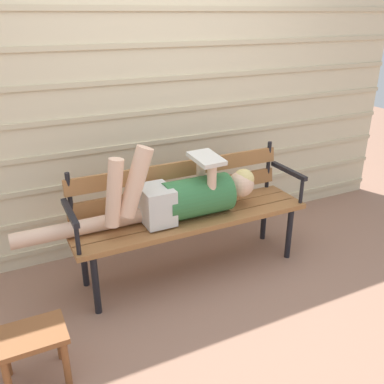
{
  "coord_description": "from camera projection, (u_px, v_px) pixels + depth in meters",
  "views": [
    {
      "loc": [
        -1.17,
        -2.21,
        1.77
      ],
      "look_at": [
        0.0,
        0.17,
        0.63
      ],
      "focal_mm": 39.21,
      "sensor_mm": 36.0,
      "label": 1
    }
  ],
  "objects": [
    {
      "name": "ground_plane",
      "position": [
        202.0,
        282.0,
        2.99
      ],
      "size": [
        12.0,
        12.0,
        0.0
      ],
      "primitive_type": "plane",
      "color": "#936B56"
    },
    {
      "name": "house_siding",
      "position": [
        157.0,
        111.0,
        3.21
      ],
      "size": [
        4.64,
        0.08,
        2.16
      ],
      "color": "beige",
      "rests_on": "ground"
    },
    {
      "name": "park_bench",
      "position": [
        188.0,
        207.0,
        2.99
      ],
      "size": [
        1.7,
        0.44,
        0.84
      ],
      "color": "#9E6638",
      "rests_on": "ground"
    },
    {
      "name": "reclining_person",
      "position": [
        179.0,
        197.0,
        2.84
      ],
      "size": [
        1.68,
        0.27,
        0.58
      ],
      "color": "#33703D"
    },
    {
      "name": "footstool",
      "position": [
        32.0,
        344.0,
        2.1
      ],
      "size": [
        0.34,
        0.25,
        0.31
      ],
      "color": "brown",
      "rests_on": "ground"
    }
  ]
}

